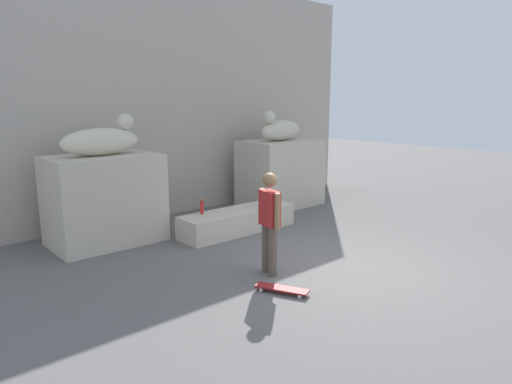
{
  "coord_description": "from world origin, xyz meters",
  "views": [
    {
      "loc": [
        -5.97,
        -4.42,
        2.8
      ],
      "look_at": [
        -0.46,
        1.79,
        1.1
      ],
      "focal_mm": 32.03,
      "sensor_mm": 36.0,
      "label": 1
    }
  ],
  "objects": [
    {
      "name": "ground_plane",
      "position": [
        0.0,
        0.0,
        0.0
      ],
      "size": [
        40.0,
        40.0,
        0.0
      ],
      "primitive_type": "plane",
      "color": "#605E5B"
    },
    {
      "name": "facade_wall",
      "position": [
        0.0,
        5.48,
        2.81
      ],
      "size": [
        11.44,
        0.6,
        5.62
      ],
      "primitive_type": "cube",
      "color": "#B4AA9D",
      "rests_on": "ground_plane"
    },
    {
      "name": "pedestal_left",
      "position": [
        -2.41,
        4.05,
        0.87
      ],
      "size": [
        2.07,
        1.35,
        1.74
      ],
      "primitive_type": "cube",
      "color": "beige",
      "rests_on": "ground_plane"
    },
    {
      "name": "pedestal_right",
      "position": [
        2.41,
        4.05,
        0.87
      ],
      "size": [
        2.07,
        1.35,
        1.74
      ],
      "primitive_type": "cube",
      "color": "beige",
      "rests_on": "ground_plane"
    },
    {
      "name": "statue_reclining_left",
      "position": [
        -2.37,
        4.05,
        2.02
      ],
      "size": [
        1.65,
        0.74,
        0.78
      ],
      "rotation": [
        0.0,
        0.0,
        0.12
      ],
      "color": "beige",
      "rests_on": "pedestal_left"
    },
    {
      "name": "statue_reclining_right",
      "position": [
        2.37,
        4.04,
        2.02
      ],
      "size": [
        1.68,
        0.9,
        0.78
      ],
      "rotation": [
        0.0,
        0.0,
        3.36
      ],
      "color": "beige",
      "rests_on": "pedestal_right"
    },
    {
      "name": "ledge_block",
      "position": [
        0.0,
        2.89,
        0.24
      ],
      "size": [
        2.65,
        0.75,
        0.48
      ],
      "primitive_type": "cube",
      "color": "beige",
      "rests_on": "ground_plane"
    },
    {
      "name": "skater",
      "position": [
        -1.15,
        0.69,
        0.92
      ],
      "size": [
        0.27,
        0.53,
        1.67
      ],
      "rotation": [
        0.0,
        0.0,
        1.38
      ],
      "color": "brown",
      "rests_on": "ground_plane"
    },
    {
      "name": "skateboard",
      "position": [
        -1.52,
        0.02,
        0.06
      ],
      "size": [
        0.52,
        0.81,
        0.08
      ],
      "rotation": [
        0.0,
        0.0,
        2.01
      ],
      "color": "maroon",
      "rests_on": "ground_plane"
    },
    {
      "name": "bottle_red",
      "position": [
        -0.77,
        3.11,
        0.62
      ],
      "size": [
        0.07,
        0.07,
        0.33
      ],
      "color": "red",
      "rests_on": "ledge_block"
    },
    {
      "name": "bottle_clear",
      "position": [
        0.5,
        2.75,
        0.58
      ],
      "size": [
        0.08,
        0.08,
        0.25
      ],
      "color": "silver",
      "rests_on": "ledge_block"
    }
  ]
}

